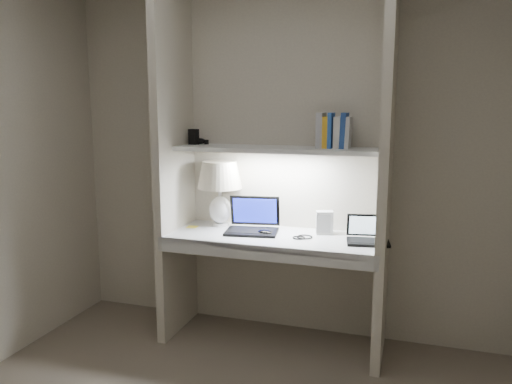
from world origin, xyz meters
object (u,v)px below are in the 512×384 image
at_px(table_lamp, 220,183).
at_px(book_row, 334,131).
at_px(laptop_main, 253,224).
at_px(laptop_netbook, 368,236).
at_px(speaker, 325,222).

bearing_deg(table_lamp, book_row, -1.73).
height_order(table_lamp, book_row, book_row).
xyz_separation_m(laptop_main, book_row, (0.54, 0.06, 0.65)).
xyz_separation_m(laptop_main, laptop_netbook, (0.80, -0.04, -0.01)).
relative_size(laptop_netbook, speaker, 1.89).
bearing_deg(book_row, laptop_netbook, -22.44).
bearing_deg(laptop_main, speaker, 0.78).
bearing_deg(laptop_main, book_row, -2.51).
relative_size(laptop_main, laptop_netbook, 1.33).
bearing_deg(book_row, speaker, 155.52).
relative_size(laptop_main, book_row, 1.70).
bearing_deg(laptop_main, table_lamp, 154.24).
bearing_deg(table_lamp, laptop_netbook, -6.87).
xyz_separation_m(laptop_netbook, book_row, (-0.25, 0.11, 0.67)).
distance_m(laptop_main, speaker, 0.50).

